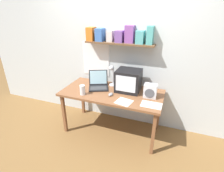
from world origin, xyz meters
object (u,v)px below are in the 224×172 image
corner_desk (112,95)px  printed_handout (151,105)px  open_notebook (124,102)px  juice_glass (83,90)px  space_heater (150,91)px  desk_lamp (112,74)px  crt_monitor (129,81)px  computer_mouse (111,94)px  laptop (98,83)px

corner_desk → printed_handout: size_ratio=5.59×
open_notebook → juice_glass: bearing=179.5°
juice_glass → space_heater: 1.00m
desk_lamp → space_heater: (0.66, -0.19, -0.11)m
crt_monitor → computer_mouse: 0.36m
desk_lamp → printed_handout: 0.85m
desk_lamp → printed_handout: desk_lamp is taller
computer_mouse → open_notebook: computer_mouse is taller
open_notebook → printed_handout: bearing=7.7°
corner_desk → crt_monitor: bearing=32.1°
crt_monitor → printed_handout: (0.42, -0.33, -0.17)m
juice_glass → computer_mouse: 0.43m
corner_desk → juice_glass: 0.47m
laptop → desk_lamp: 0.27m
corner_desk → desk_lamp: (-0.08, 0.22, 0.27)m
crt_monitor → laptop: 0.51m
juice_glass → open_notebook: size_ratio=0.59×
corner_desk → juice_glass: size_ratio=10.46×
computer_mouse → corner_desk: bearing=100.5°
corner_desk → computer_mouse: size_ratio=14.69×
corner_desk → desk_lamp: size_ratio=4.34×
desk_lamp → corner_desk: bearing=-56.7°
printed_handout → open_notebook: same height
laptop → corner_desk: bearing=-44.0°
juice_glass → printed_handout: 1.03m
crt_monitor → open_notebook: 0.42m
corner_desk → printed_handout: printed_handout is taller
printed_handout → juice_glass: bearing=-177.5°
crt_monitor → laptop: (-0.50, -0.04, -0.10)m
crt_monitor → printed_handout: crt_monitor is taller
juice_glass → computer_mouse: size_ratio=1.40×
laptop → crt_monitor: bearing=-19.7°
crt_monitor → desk_lamp: bearing=164.8°
corner_desk → open_notebook: size_ratio=6.22×
space_heater → computer_mouse: bearing=-166.2°
laptop → computer_mouse: laptop is taller
space_heater → open_notebook: size_ratio=0.80×
corner_desk → crt_monitor: crt_monitor is taller
crt_monitor → juice_glass: bearing=-148.4°
printed_handout → open_notebook: 0.38m
corner_desk → computer_mouse: (0.02, -0.12, 0.08)m
printed_handout → laptop: bearing=162.6°
computer_mouse → printed_handout: computer_mouse is taller
laptop → open_notebook: size_ratio=1.63×
crt_monitor → printed_handout: 0.56m
laptop → desk_lamp: (0.20, 0.12, 0.15)m
desk_lamp → crt_monitor: bearing=-1.5°
crt_monitor → space_heater: size_ratio=1.84×
juice_glass → printed_handout: (1.02, 0.05, -0.07)m
computer_mouse → printed_handout: size_ratio=0.38×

